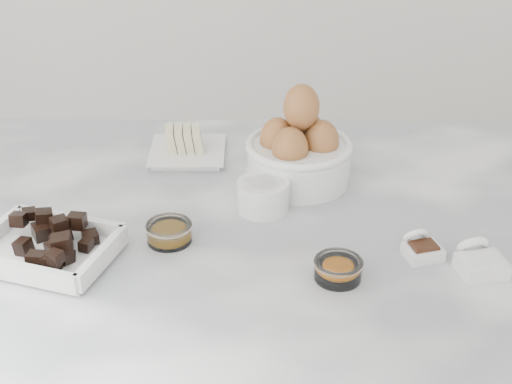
% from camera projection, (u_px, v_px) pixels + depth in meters
% --- Properties ---
extents(marble_slab, '(1.20, 0.80, 0.04)m').
position_uv_depth(marble_slab, '(243.00, 235.00, 1.11)').
color(marble_slab, white).
rests_on(marble_slab, cabinet).
extents(chocolate_dish, '(0.22, 0.19, 0.05)m').
position_uv_depth(chocolate_dish, '(46.00, 245.00, 1.01)').
color(chocolate_dish, white).
rests_on(chocolate_dish, marble_slab).
extents(butter_plate, '(0.14, 0.14, 0.06)m').
position_uv_depth(butter_plate, '(186.00, 146.00, 1.30)').
color(butter_plate, white).
rests_on(butter_plate, marble_slab).
extents(sugar_ramekin, '(0.08, 0.08, 0.05)m').
position_uv_depth(sugar_ramekin, '(263.00, 194.00, 1.13)').
color(sugar_ramekin, white).
rests_on(sugar_ramekin, marble_slab).
extents(egg_bowl, '(0.18, 0.18, 0.17)m').
position_uv_depth(egg_bowl, '(299.00, 151.00, 1.20)').
color(egg_bowl, white).
rests_on(egg_bowl, marble_slab).
extents(honey_bowl, '(0.07, 0.07, 0.03)m').
position_uv_depth(honey_bowl, '(169.00, 232.00, 1.05)').
color(honey_bowl, white).
rests_on(honey_bowl, marble_slab).
extents(zest_bowl, '(0.07, 0.07, 0.03)m').
position_uv_depth(zest_bowl, '(338.00, 268.00, 0.97)').
color(zest_bowl, white).
rests_on(zest_bowl, marble_slab).
extents(vanilla_spoon, '(0.06, 0.07, 0.04)m').
position_uv_depth(vanilla_spoon, '(421.00, 247.00, 1.02)').
color(vanilla_spoon, white).
rests_on(vanilla_spoon, marble_slab).
extents(salt_spoon, '(0.07, 0.09, 0.05)m').
position_uv_depth(salt_spoon, '(479.00, 260.00, 0.99)').
color(salt_spoon, white).
rests_on(salt_spoon, marble_slab).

